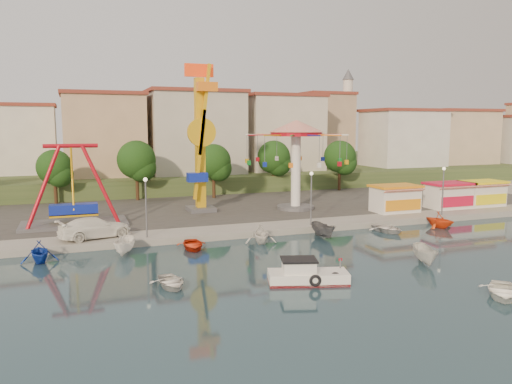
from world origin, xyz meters
name	(u,v)px	position (x,y,z in m)	size (l,w,h in m)	color
ground	(291,276)	(0.00, 0.00, 0.00)	(200.00, 200.00, 0.00)	#152D3C
quay_deck	(153,180)	(0.00, 62.00, 0.30)	(200.00, 100.00, 0.60)	#9E998E
asphalt_pad	(192,204)	(0.00, 30.00, 0.60)	(90.00, 28.00, 0.01)	#4C4944
hill_terrace	(149,172)	(0.00, 67.00, 1.50)	(200.00, 60.00, 3.00)	#384C26
pirate_ship_ride	(73,187)	(-13.94, 20.94, 4.39)	(10.00, 5.00, 8.00)	#59595E
kamikaze_tower	(201,141)	(-0.19, 24.27, 8.61)	(3.32, 3.10, 16.50)	#59595E
wave_swinger	(296,144)	(10.55, 22.15, 8.20)	(11.60, 11.60, 10.40)	#59595E
booth_left	(395,198)	(20.36, 16.49, 2.16)	(5.40, 3.78, 3.08)	white
booth_mid	(449,195)	(27.89, 16.49, 2.16)	(5.40, 3.78, 3.08)	white
booth_right	(482,193)	(32.94, 16.49, 2.16)	(5.40, 3.78, 3.08)	white
lamp_post_1	(146,209)	(-8.00, 13.00, 3.10)	(0.14, 0.14, 5.00)	#59595E
lamp_post_2	(311,200)	(8.00, 13.00, 3.10)	(0.14, 0.14, 5.00)	#59595E
lamp_post_3	(443,192)	(24.00, 13.00, 3.10)	(0.14, 0.14, 5.00)	#59595E
tree_1	(54,167)	(-16.00, 36.24, 5.20)	(4.35, 4.35, 6.80)	#382314
tree_2	(136,160)	(-6.00, 35.81, 5.92)	(5.02, 5.02, 7.85)	#382314
tree_3	(214,161)	(4.00, 34.36, 5.55)	(4.68, 4.68, 7.32)	#382314
tree_4	(274,157)	(14.00, 37.35, 5.75)	(4.86, 4.86, 7.60)	#382314
tree_5	(340,157)	(24.00, 35.54, 5.71)	(4.83, 4.83, 7.54)	#382314
building_1	(18,146)	(-21.33, 51.38, 7.32)	(12.33, 9.01, 8.63)	silver
building_2	(109,137)	(-8.19, 51.96, 8.62)	(11.95, 9.28, 11.23)	tan
building_3	(199,143)	(5.60, 48.80, 7.60)	(12.59, 10.50, 9.20)	beige
building_4	(269,141)	(19.07, 52.20, 7.62)	(10.75, 9.23, 9.24)	beige
building_5	(340,135)	(32.37, 50.33, 8.61)	(12.77, 10.96, 11.21)	tan
building_6	(399,132)	(44.15, 48.77, 9.18)	(8.23, 8.98, 12.36)	silver
building_7	(432,140)	(56.03, 53.70, 7.38)	(11.59, 10.93, 8.76)	beige
building_8	(510,131)	(69.93, 47.19, 9.29)	(12.84, 9.28, 12.58)	beige
minaret	(347,114)	(36.00, 54.00, 12.55)	(2.80, 2.80, 18.00)	silver
cabin_motorboat	(306,276)	(0.27, -1.85, 0.49)	(5.58, 3.41, 1.84)	white
rowboat_a	(171,282)	(-8.25, 0.43, 0.33)	(2.31, 3.23, 0.67)	silver
rowboat_b	(503,291)	(10.26, -8.43, 0.39)	(2.68, 3.76, 0.78)	white
skiff	(425,255)	(10.67, -0.79, 0.72)	(1.39, 3.70, 1.43)	silver
van	(95,228)	(-12.26, 14.33, 1.50)	(2.52, 6.20, 1.80)	white
moored_boat_1	(39,252)	(-16.53, 9.80, 0.83)	(2.73, 3.17, 1.67)	#1334A9
moored_boat_2	(125,246)	(-10.21, 9.80, 0.72)	(1.39, 3.70, 1.43)	white
moored_boat_3	(193,245)	(-4.66, 9.80, 0.37)	(2.53, 3.55, 0.73)	red
moored_boat_4	(261,234)	(1.48, 9.80, 0.85)	(2.78, 3.22, 1.70)	silver
moored_boat_5	(323,230)	(7.70, 9.80, 0.70)	(1.37, 3.65, 1.41)	#4F4F53
moored_boat_6	(388,228)	(14.75, 9.80, 0.37)	(2.58, 3.61, 0.75)	silver
moored_boat_7	(440,220)	(20.98, 9.80, 0.85)	(2.77, 3.21, 1.69)	#ED4615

